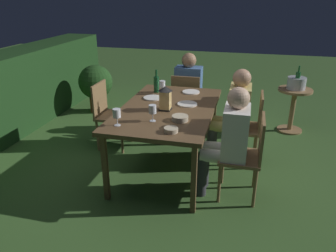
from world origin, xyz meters
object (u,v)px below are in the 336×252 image
object	(u,v)px
person_in_cream	(228,137)
bowl_olives	(180,118)
plate_a	(191,92)
side_table	(293,104)
person_in_blue	(189,87)
plate_c	(187,104)
person_in_mustard	(233,111)
chair_side_right_b	(109,112)
green_bottle_on_table	(156,84)
wine_glass_b	(117,114)
chair_side_left_b	(249,125)
wine_glass_c	(162,85)
wine_glass_a	(153,110)
chair_head_far	(186,101)
chair_side_left_a	(247,153)
lantern_centerpiece	(165,97)
plate_b	(153,98)
bowl_bread	(171,130)
potted_plant_by_hedge	(96,84)
ice_bucket	(297,82)
dining_table	(168,112)

from	to	relation	value
person_in_cream	bowl_olives	world-z (taller)	person_in_cream
plate_a	side_table	size ratio (longest dim) A/B	0.34
person_in_blue	plate_c	world-z (taller)	person_in_blue
person_in_mustard	chair_side_right_b	bearing A→B (deg)	90.00
person_in_cream	green_bottle_on_table	world-z (taller)	person_in_cream
wine_glass_b	chair_side_left_b	bearing A→B (deg)	-50.88
green_bottle_on_table	wine_glass_c	xyz separation A→B (m)	(-0.06, -0.09, 0.01)
wine_glass_a	chair_head_far	bearing A→B (deg)	-1.75
chair_side_left_a	green_bottle_on_table	bearing A→B (deg)	52.42
lantern_centerpiece	wine_glass_b	bearing A→B (deg)	148.06
chair_head_far	side_table	bearing A→B (deg)	-74.75
wine_glass_a	wine_glass_b	bearing A→B (deg)	122.70
person_in_cream	chair_side_left_b	distance (m)	0.80
plate_c	side_table	size ratio (longest dim) A/B	0.35
wine_glass_b	plate_c	xyz separation A→B (m)	(0.77, -0.54, -0.11)
wine_glass_a	plate_b	bearing A→B (deg)	16.61
chair_side_right_b	side_table	bearing A→B (deg)	-64.97
wine_glass_a	bowl_bread	xyz separation A→B (m)	(-0.22, -0.24, -0.09)
chair_side_left_a	person_in_cream	distance (m)	0.25
chair_side_left_b	potted_plant_by_hedge	distance (m)	2.84
chair_side_left_b	side_table	xyz separation A→B (m)	(1.13, -0.62, -0.06)
person_in_blue	lantern_centerpiece	distance (m)	1.41
chair_side_left_a	plate_a	world-z (taller)	chair_side_left_a
person_in_mustard	side_table	distance (m)	1.41
plate_c	person_in_blue	bearing A→B (deg)	9.44
side_table	ice_bucket	bearing A→B (deg)	180.00
bowl_olives	potted_plant_by_hedge	size ratio (longest dim) A/B	0.20
side_table	plate_a	bearing A→B (deg)	123.14
green_bottle_on_table	plate_c	distance (m)	0.63
person_in_cream	side_table	size ratio (longest dim) A/B	1.76
wine_glass_a	potted_plant_by_hedge	size ratio (longest dim) A/B	0.21
chair_head_far	wine_glass_a	bearing A→B (deg)	178.25
person_in_cream	wine_glass_a	bearing A→B (deg)	94.35
ice_bucket	plate_c	bearing A→B (deg)	136.02
chair_head_far	person_in_blue	distance (m)	0.25
person_in_blue	bowl_bread	size ratio (longest dim) A/B	8.63
chair_side_left_b	wine_glass_b	world-z (taller)	wine_glass_b
chair_head_far	bowl_bread	xyz separation A→B (m)	(-1.76, -0.19, 0.30)
bowl_bread	chair_side_left_b	bearing A→B (deg)	-34.14
person_in_mustard	lantern_centerpiece	xyz separation A→B (m)	(-0.47, 0.71, 0.27)
chair_side_left_b	green_bottle_on_table	size ratio (longest dim) A/B	3.00
wine_glass_c	side_table	size ratio (longest dim) A/B	0.26
dining_table	chair_side_right_b	distance (m)	1.00
plate_b	person_in_mustard	bearing A→B (deg)	-83.03
wine_glass_b	plate_b	world-z (taller)	wine_glass_b
plate_a	potted_plant_by_hedge	bearing A→B (deg)	61.70
person_in_cream	wine_glass_b	size ratio (longest dim) A/B	6.80
chair_side_right_b	plate_a	size ratio (longest dim) A/B	3.98
person_in_cream	chair_head_far	world-z (taller)	person_in_cream
chair_side_right_b	potted_plant_by_hedge	xyz separation A→B (m)	(1.21, 0.76, 0.01)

